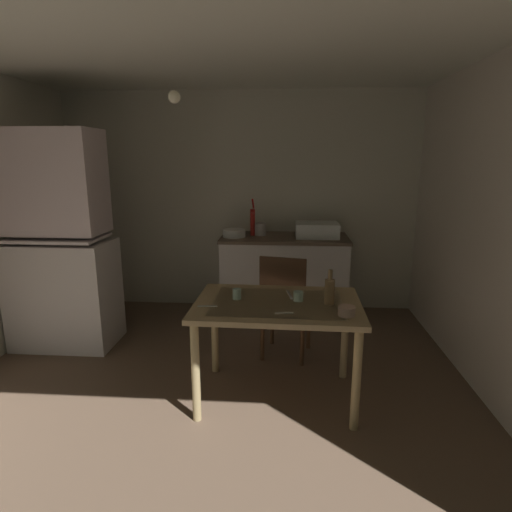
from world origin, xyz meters
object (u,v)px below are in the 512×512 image
sink_basin (317,230)px  glass_bottle (330,291)px  hand_pump (253,220)px  teacup_cream (237,294)px  chair_far_side (285,304)px  mixing_bowl_counter (234,233)px  serving_bowl_wide (347,311)px  dining_table (277,315)px  hutch_cabinet (60,248)px

sink_basin → glass_bottle: size_ratio=1.83×
sink_basin → hand_pump: size_ratio=1.13×
teacup_cream → glass_bottle: bearing=-5.3°
hand_pump → chair_far_side: hand_pump is taller
mixing_bowl_counter → glass_bottle: size_ratio=0.99×
mixing_bowl_counter → serving_bowl_wide: size_ratio=2.20×
dining_table → hand_pump: bearing=100.5°
sink_basin → mixing_bowl_counter: 0.86m
serving_bowl_wide → glass_bottle: glass_bottle is taller
mixing_bowl_counter → dining_table: (0.49, -1.56, -0.29)m
serving_bowl_wide → teacup_cream: 0.77m
hand_pump → glass_bottle: (0.66, -1.66, -0.23)m
sink_basin → mixing_bowl_counter: sink_basin is taller
serving_bowl_wide → glass_bottle: 0.23m
hand_pump → serving_bowl_wide: bearing=-68.3°
glass_bottle → hand_pump: bearing=111.5°
dining_table → sink_basin: bearing=77.0°
glass_bottle → mixing_bowl_counter: bearing=118.2°
dining_table → teacup_cream: (-0.29, 0.05, 0.13)m
hand_pump → mixing_bowl_counter: (-0.19, -0.10, -0.13)m
chair_far_side → hutch_cabinet: bearing=175.7°
teacup_cream → mixing_bowl_counter: bearing=97.7°
hand_pump → glass_bottle: bearing=-68.5°
dining_table → teacup_cream: size_ratio=15.67×
hutch_cabinet → sink_basin: hutch_cabinet is taller
dining_table → glass_bottle: 0.40m
hutch_cabinet → dining_table: size_ratio=1.67×
hutch_cabinet → teacup_cream: size_ratio=26.15×
sink_basin → chair_far_side: size_ratio=0.48×
sink_basin → glass_bottle: 1.62m
chair_far_side → serving_bowl_wide: 0.96m
serving_bowl_wide → hand_pump: bearing=111.7°
sink_basin → hutch_cabinet: bearing=-160.2°
glass_bottle → serving_bowl_wide: bearing=-67.0°
hand_pump → hutch_cabinet: bearing=-151.9°
hand_pump → chair_far_side: (0.36, -1.03, -0.56)m
hutch_cabinet → dining_table: bearing=-21.5°
teacup_cream → dining_table: bearing=-9.9°
mixing_bowl_counter → teacup_cream: size_ratio=3.21×
teacup_cream → glass_bottle: size_ratio=0.31×
mixing_bowl_counter → sink_basin: bearing=3.3°
dining_table → serving_bowl_wide: bearing=-26.2°
serving_bowl_wide → teacup_cream: (-0.73, 0.27, 0.01)m
hutch_cabinet → chair_far_side: size_ratio=2.11×
mixing_bowl_counter → chair_far_side: (0.54, -0.94, -0.43)m
hand_pump → teacup_cream: size_ratio=5.28×
chair_far_side → serving_bowl_wide: size_ratio=8.49×
mixing_bowl_counter → glass_bottle: 1.78m
serving_bowl_wide → mixing_bowl_counter: bearing=117.6°
dining_table → glass_bottle: (0.35, -0.01, 0.19)m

